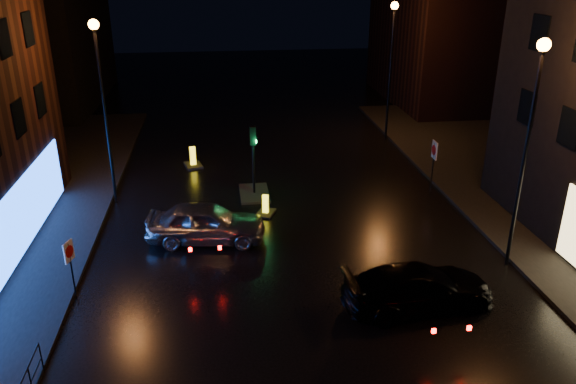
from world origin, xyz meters
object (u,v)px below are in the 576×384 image
object	(u,v)px
bollard_far	(193,162)
road_sign_left	(70,256)
traffic_signal	(254,185)
road_sign_right	(434,154)
silver_hatchback	(206,223)
bollard_near	(266,210)
dark_sedan	(418,287)

from	to	relation	value
bollard_far	road_sign_left	xyz separation A→B (m)	(-3.62, -12.76, 1.38)
traffic_signal	road_sign_right	world-z (taller)	traffic_signal
bollard_far	road_sign_right	bearing A→B (deg)	-37.66
silver_hatchback	bollard_near	xyz separation A→B (m)	(2.62, 2.26, -0.61)
silver_hatchback	bollard_far	distance (m)	9.12
silver_hatchback	road_sign_right	xyz separation A→B (m)	(10.99, 3.84, 1.14)
traffic_signal	bollard_far	distance (m)	5.43
silver_hatchback	traffic_signal	bearing A→B (deg)	-19.96
bollard_near	road_sign_left	world-z (taller)	road_sign_left
road_sign_right	bollard_near	bearing A→B (deg)	12.19
dark_sedan	road_sign_left	xyz separation A→B (m)	(-11.37, 1.96, 0.89)
silver_hatchback	dark_sedan	size ratio (longest dim) A/B	0.94
traffic_signal	road_sign_right	xyz separation A→B (m)	(8.71, -0.76, 1.45)
bollard_near	road_sign_left	size ratio (longest dim) A/B	0.58
bollard_near	road_sign_left	distance (m)	9.32
traffic_signal	bollard_far	size ratio (longest dim) A/B	2.37
silver_hatchback	road_sign_left	xyz separation A→B (m)	(-4.42, -3.69, 0.81)
traffic_signal	road_sign_right	bearing A→B (deg)	-4.97
road_sign_left	traffic_signal	bearing A→B (deg)	69.65
road_sign_left	dark_sedan	bearing A→B (deg)	8.82
silver_hatchback	bollard_near	bearing A→B (deg)	-42.85
bollard_far	road_sign_left	world-z (taller)	road_sign_left
bollard_far	road_sign_right	xyz separation A→B (m)	(11.78, -5.23, 1.71)
traffic_signal	bollard_near	size ratio (longest dim) A/B	2.73
bollard_far	silver_hatchback	bearing A→B (deg)	-98.71
dark_sedan	road_sign_right	distance (m)	10.38
silver_hatchback	road_sign_left	size ratio (longest dim) A/B	2.20
traffic_signal	silver_hatchback	bearing A→B (deg)	-116.41
silver_hatchback	dark_sedan	world-z (taller)	silver_hatchback
traffic_signal	dark_sedan	distance (m)	11.26
silver_hatchback	bollard_near	size ratio (longest dim) A/B	3.79
bollard_near	road_sign_right	xyz separation A→B (m)	(8.36, 1.58, 1.75)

